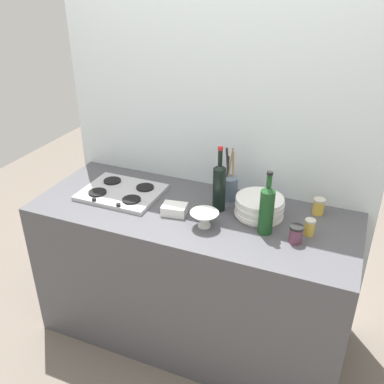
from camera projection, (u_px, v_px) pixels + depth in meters
The scene contains 13 objects.
ground_plane at pixel (192, 330), 2.81m from camera, with size 6.00×6.00×0.00m, color #6B6056.
counter_block at pixel (192, 276), 2.60m from camera, with size 1.80×0.70×0.90m, color #4C4C51.
backsplash_panel at pixel (217, 146), 2.58m from camera, with size 1.90×0.06×2.29m, color silver.
stovetop_hob at pixel (122, 192), 2.56m from camera, with size 0.45×0.36×0.04m.
plate_stack at pixel (259, 207), 2.32m from camera, with size 0.26×0.26×0.11m.
wine_bottle_leftmost at pixel (267, 209), 2.14m from camera, with size 0.07×0.07×0.34m.
wine_bottle_mid_left at pixel (219, 186), 2.34m from camera, with size 0.07×0.07×0.37m.
mixing_bowl at pixel (204, 219), 2.23m from camera, with size 0.15×0.15×0.08m.
butter_dish at pixel (175, 209), 2.35m from camera, with size 0.13×0.10×0.05m, color white.
utensil_crock at pixel (229, 187), 2.48m from camera, with size 0.09×0.09×0.31m.
condiment_jar_front at pixel (319, 206), 2.34m from camera, with size 0.06×0.06×0.09m.
condiment_jar_rear at pixel (310, 227), 2.16m from camera, with size 0.05×0.05×0.09m.
condiment_jar_spare at pixel (296, 234), 2.11m from camera, with size 0.07×0.07×0.09m.
Camera 1 is at (0.79, -1.90, 2.12)m, focal length 40.59 mm.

